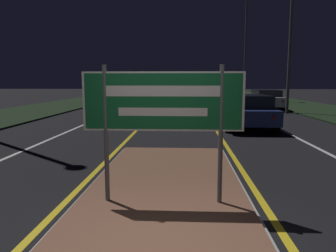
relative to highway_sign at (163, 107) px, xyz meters
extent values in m
cube|color=#999993|center=(0.00, 0.00, -1.54)|extent=(2.79, 8.27, 0.05)
cube|color=brown|center=(0.00, 0.00, -1.51)|extent=(2.67, 8.15, 0.10)
cube|color=black|center=(-9.50, 18.46, -1.52)|extent=(5.00, 100.00, 0.08)
cube|color=black|center=(9.50, 18.46, -1.52)|extent=(5.00, 100.00, 0.08)
cube|color=gold|center=(-1.59, 23.46, -1.56)|extent=(0.12, 70.00, 0.01)
cube|color=gold|center=(1.59, 23.46, -1.56)|extent=(0.12, 70.00, 0.01)
cube|color=silver|center=(-4.20, 23.46, -1.56)|extent=(0.12, 70.00, 0.01)
cube|color=silver|center=(4.20, 23.46, -1.56)|extent=(0.12, 70.00, 0.01)
cube|color=silver|center=(-7.20, 23.46, -1.56)|extent=(0.10, 70.00, 0.01)
cube|color=silver|center=(7.20, 23.46, -1.56)|extent=(0.10, 70.00, 0.01)
cylinder|color=#56565B|center=(-0.86, 0.00, -0.42)|extent=(0.07, 0.07, 2.08)
cylinder|color=#56565B|center=(0.86, 0.00, -0.42)|extent=(0.07, 0.07, 2.08)
cube|color=#146033|center=(0.00, 0.00, 0.08)|extent=(2.40, 0.04, 0.88)
cube|color=white|center=(0.00, -0.02, 0.08)|extent=(2.40, 0.00, 0.88)
cube|color=#146033|center=(0.00, -0.02, 0.08)|extent=(2.33, 0.01, 0.82)
cube|color=white|center=(0.00, -0.02, 0.23)|extent=(1.68, 0.01, 0.16)
cube|color=white|center=(0.00, -0.02, -0.08)|extent=(1.32, 0.01, 0.12)
cylinder|color=#56565B|center=(6.48, 15.21, 3.43)|extent=(0.18, 0.18, 9.98)
cylinder|color=#56565B|center=(6.17, 28.06, 3.46)|extent=(0.18, 0.18, 10.05)
cube|color=navy|center=(2.87, 8.90, -0.97)|extent=(1.88, 4.15, 0.58)
cube|color=black|center=(2.87, 8.65, -0.43)|extent=(1.65, 2.16, 0.50)
sphere|color=red|center=(2.29, 6.84, -0.90)|extent=(0.14, 0.14, 0.14)
sphere|color=red|center=(3.45, 6.84, -0.90)|extent=(0.14, 0.14, 0.14)
cylinder|color=black|center=(1.97, 10.18, -1.26)|extent=(0.22, 0.60, 0.60)
cylinder|color=black|center=(3.77, 10.18, -1.26)|extent=(0.22, 0.60, 0.60)
cylinder|color=black|center=(1.97, 7.61, -1.26)|extent=(0.22, 0.60, 0.60)
cylinder|color=black|center=(3.77, 7.61, -1.26)|extent=(0.22, 0.60, 0.60)
cube|color=#B7B7BC|center=(5.89, 18.29, -0.95)|extent=(1.72, 4.78, 0.61)
cube|color=black|center=(5.89, 18.00, -0.43)|extent=(1.52, 2.49, 0.43)
sphere|color=red|center=(5.36, 15.92, -0.87)|extent=(0.14, 0.14, 0.14)
sphere|color=red|center=(6.43, 15.92, -0.87)|extent=(0.14, 0.14, 0.14)
cylinder|color=black|center=(5.07, 19.77, -1.25)|extent=(0.22, 0.63, 0.63)
cylinder|color=black|center=(6.72, 19.77, -1.25)|extent=(0.22, 0.63, 0.63)
cylinder|color=black|center=(5.07, 16.80, -1.25)|extent=(0.22, 0.63, 0.63)
cylinder|color=black|center=(6.72, 16.80, -1.25)|extent=(0.22, 0.63, 0.63)
cube|color=black|center=(-2.51, 11.35, -0.90)|extent=(1.85, 4.06, 0.67)
cube|color=black|center=(-2.51, 11.60, -0.32)|extent=(1.63, 2.11, 0.49)
sphere|color=white|center=(-3.09, 9.35, -0.82)|extent=(0.14, 0.14, 0.14)
sphere|color=white|center=(-1.94, 9.35, -0.82)|extent=(0.14, 0.14, 0.14)
cylinder|color=black|center=(-3.40, 10.10, -1.23)|extent=(0.22, 0.65, 0.65)
cylinder|color=black|center=(-1.63, 10.10, -1.23)|extent=(0.22, 0.65, 0.65)
cylinder|color=black|center=(-3.40, 12.61, -1.23)|extent=(0.22, 0.65, 0.65)
cylinder|color=black|center=(-1.63, 12.61, -1.23)|extent=(0.22, 0.65, 0.65)
cube|color=maroon|center=(-6.09, 25.71, -0.88)|extent=(1.89, 4.05, 0.68)
cube|color=black|center=(-6.09, 25.95, -0.28)|extent=(1.66, 2.11, 0.51)
sphere|color=white|center=(-6.67, 23.70, -0.79)|extent=(0.14, 0.14, 0.14)
sphere|color=white|center=(-5.50, 23.70, -0.79)|extent=(0.14, 0.14, 0.14)
cylinder|color=black|center=(-6.99, 24.45, -1.22)|extent=(0.22, 0.69, 0.69)
cylinder|color=black|center=(-5.18, 24.45, -1.22)|extent=(0.22, 0.69, 0.69)
cylinder|color=black|center=(-6.99, 26.97, -1.22)|extent=(0.22, 0.69, 0.69)
cylinder|color=black|center=(-5.18, 26.97, -1.22)|extent=(0.22, 0.69, 0.69)
camera|label=1|loc=(0.33, -4.84, 0.37)|focal=35.00mm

